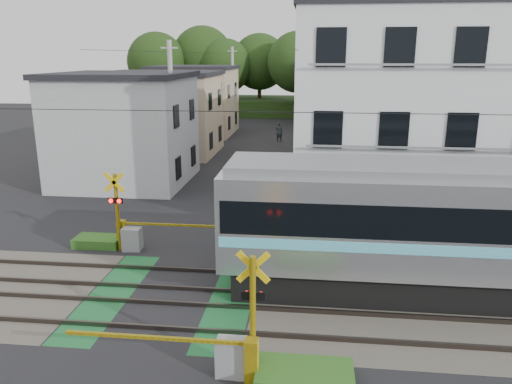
# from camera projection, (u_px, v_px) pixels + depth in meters

# --- Properties ---
(ground) EXTENTS (120.00, 120.00, 0.00)m
(ground) POSITION_uv_depth(u_px,v_px,m) (170.00, 297.00, 15.41)
(ground) COLOR black
(track_bed) EXTENTS (120.00, 120.00, 0.14)m
(track_bed) POSITION_uv_depth(u_px,v_px,m) (170.00, 296.00, 15.40)
(track_bed) COLOR #47423A
(track_bed) RESTS_ON ground
(crossing_signal_near) EXTENTS (4.74, 0.65, 3.09)m
(crossing_signal_near) POSITION_uv_depth(u_px,v_px,m) (235.00, 349.00, 11.44)
(crossing_signal_near) COLOR yellow
(crossing_signal_near) RESTS_ON ground
(crossing_signal_far) EXTENTS (4.74, 0.65, 3.09)m
(crossing_signal_far) POSITION_uv_depth(u_px,v_px,m) (130.00, 232.00, 19.00)
(crossing_signal_far) COLOR yellow
(crossing_signal_far) RESTS_ON ground
(apartment_block) EXTENTS (10.20, 8.36, 9.30)m
(apartment_block) POSITION_uv_depth(u_px,v_px,m) (409.00, 115.00, 22.35)
(apartment_block) COLOR silver
(apartment_block) RESTS_ON ground
(houses_row) EXTENTS (22.07, 31.35, 6.80)m
(houses_row) POSITION_uv_depth(u_px,v_px,m) (262.00, 107.00, 39.36)
(houses_row) COLOR #B1B4B7
(houses_row) RESTS_ON ground
(tree_hill) EXTENTS (40.00, 12.91, 10.77)m
(tree_hill) POSITION_uv_depth(u_px,v_px,m) (269.00, 74.00, 60.67)
(tree_hill) COLOR #1F3712
(tree_hill) RESTS_ON ground
(catenary) EXTENTS (60.00, 5.04, 7.00)m
(catenary) POSITION_uv_depth(u_px,v_px,m) (376.00, 187.00, 13.81)
(catenary) COLOR #2D2D33
(catenary) RESTS_ON ground
(utility_poles) EXTENTS (7.90, 42.00, 8.00)m
(utility_poles) POSITION_uv_depth(u_px,v_px,m) (241.00, 100.00, 36.48)
(utility_poles) COLOR #A5A5A0
(utility_poles) RESTS_ON ground
(pedestrian) EXTENTS (0.69, 0.53, 1.69)m
(pedestrian) POSITION_uv_depth(u_px,v_px,m) (279.00, 132.00, 42.90)
(pedestrian) COLOR #2A3035
(pedestrian) RESTS_ON ground
(weed_patches) EXTENTS (10.25, 8.80, 0.40)m
(weed_patches) POSITION_uv_depth(u_px,v_px,m) (226.00, 296.00, 15.08)
(weed_patches) COLOR #2D5E1E
(weed_patches) RESTS_ON ground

